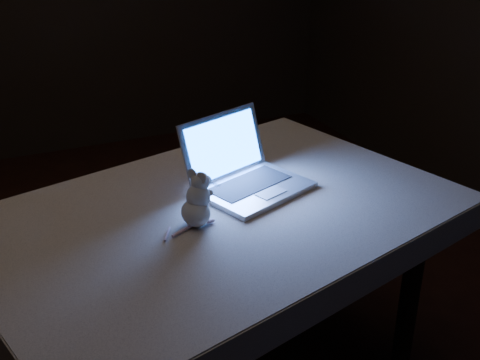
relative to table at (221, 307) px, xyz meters
name	(u,v)px	position (x,y,z in m)	size (l,w,h in m)	color
floor	(145,347)	(-0.22, 0.37, -0.41)	(5.00, 5.00, 0.00)	black
table	(221,307)	(0.00, 0.00, 0.00)	(1.54, 0.99, 0.83)	black
tablecloth	(217,229)	(-0.02, -0.03, 0.37)	(1.66, 1.11, 0.11)	beige
laptop	(256,159)	(0.18, 0.07, 0.55)	(0.39, 0.34, 0.26)	silver
plush_mouse	(195,199)	(-0.11, -0.07, 0.52)	(0.14, 0.14, 0.19)	silver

